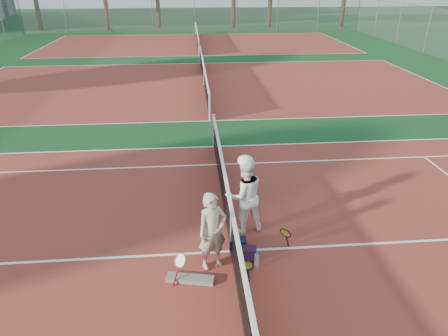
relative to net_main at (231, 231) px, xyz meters
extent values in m
plane|color=#103B19|center=(0.00, 0.00, -0.51)|extent=(130.00, 130.00, 0.00)
cube|color=maroon|center=(0.00, 0.00, -0.51)|extent=(23.77, 10.97, 0.01)
cube|color=maroon|center=(0.00, 13.50, -0.51)|extent=(23.77, 10.97, 0.01)
cube|color=maroon|center=(0.00, 27.00, -0.51)|extent=(23.77, 10.97, 0.01)
imported|color=#B5AA8C|center=(-0.40, -0.38, 0.27)|extent=(0.67, 0.57, 1.57)
imported|color=white|center=(0.35, 0.76, 0.35)|extent=(0.97, 0.84, 1.72)
cube|color=black|center=(0.13, 0.03, -0.38)|extent=(0.36, 0.25, 0.27)
cube|color=black|center=(0.30, -0.26, -0.38)|extent=(0.35, 0.27, 0.26)
cube|color=slate|center=(-0.84, -0.79, -0.46)|extent=(0.90, 0.38, 0.09)
cylinder|color=#C4DDF8|center=(0.43, -0.52, -0.36)|extent=(0.09, 0.09, 0.30)
cylinder|color=#382314|center=(-15.35, 36.83, 1.70)|extent=(0.44, 0.44, 4.42)
cylinder|color=#382314|center=(-8.67, 36.67, 1.91)|extent=(0.44, 0.44, 4.83)
cylinder|color=#382314|center=(-3.70, 38.07, 1.89)|extent=(0.44, 0.44, 4.79)
cylinder|color=#382314|center=(4.02, 37.21, 2.03)|extent=(0.44, 0.44, 5.07)
cylinder|color=#382314|center=(7.96, 37.99, 1.93)|extent=(0.44, 0.44, 4.88)
cylinder|color=#382314|center=(15.68, 37.43, 2.00)|extent=(0.44, 0.44, 5.02)
camera|label=1|loc=(-0.71, -6.50, 4.57)|focal=32.00mm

